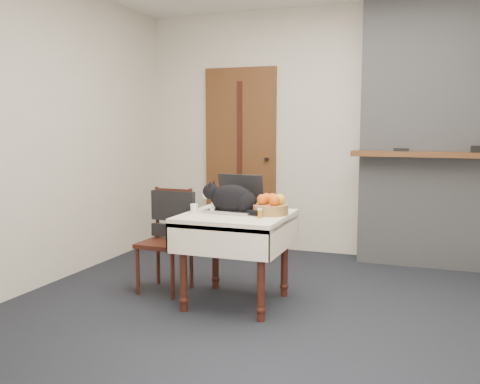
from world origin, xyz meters
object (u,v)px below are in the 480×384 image
object	(u,v)px
fruit_basket	(270,206)
cream_jar	(194,208)
door	(240,158)
laptop	(236,202)
side_table	(236,228)
pill_bottle	(260,213)
cat	(233,199)
chair	(170,225)

from	to	relation	value
fruit_basket	cream_jar	bearing A→B (deg)	-167.79
door	cream_jar	world-z (taller)	door
laptop	side_table	bearing A→B (deg)	-63.52
cream_jar	pill_bottle	world-z (taller)	pill_bottle
door	pill_bottle	xyz separation A→B (m)	(0.89, -1.99, -0.26)
door	side_table	xyz separation A→B (m)	(0.66, -1.87, -0.41)
cat	pill_bottle	world-z (taller)	cat
side_table	chair	size ratio (longest dim) A/B	0.92
laptop	pill_bottle	xyz separation A→B (m)	(0.28, -0.24, -0.03)
door	cat	distance (m)	1.96
door	laptop	world-z (taller)	door
fruit_basket	chair	bearing A→B (deg)	174.36
cat	fruit_basket	bearing A→B (deg)	6.54
door	cream_jar	xyz separation A→B (m)	(0.33, -1.93, -0.27)
chair	fruit_basket	bearing A→B (deg)	-4.00
door	cat	size ratio (longest dim) A/B	3.89
side_table	laptop	distance (m)	0.22
laptop	pill_bottle	world-z (taller)	laptop
fruit_basket	chair	world-z (taller)	fruit_basket
cream_jar	pill_bottle	size ratio (longest dim) A/B	0.91
laptop	fruit_basket	world-z (taller)	laptop
door	pill_bottle	bearing A→B (deg)	-65.96
cat	fruit_basket	xyz separation A→B (m)	(0.29, 0.05, -0.04)
side_table	pill_bottle	bearing A→B (deg)	-27.78
side_table	chair	xyz separation A→B (m)	(-0.65, 0.16, -0.05)
laptop	fruit_basket	size ratio (longest dim) A/B	1.51
laptop	cat	world-z (taller)	laptop
fruit_basket	laptop	bearing A→B (deg)	171.01
side_table	laptop	world-z (taller)	laptop
pill_bottle	fruit_basket	bearing A→B (deg)	83.91
side_table	cat	bearing A→B (deg)	146.74
laptop	pill_bottle	distance (m)	0.37
chair	laptop	bearing A→B (deg)	-2.35
door	laptop	bearing A→B (deg)	-70.73
laptop	chair	bearing A→B (deg)	-178.74
cat	cream_jar	bearing A→B (deg)	-168.05
door	chair	distance (m)	1.77
pill_bottle	fruit_basket	size ratio (longest dim) A/B	0.27
laptop	pill_bottle	bearing A→B (deg)	-35.61
side_table	cream_jar	world-z (taller)	cream_jar
side_table	cream_jar	bearing A→B (deg)	-170.54
pill_bottle	chair	size ratio (longest dim) A/B	0.09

